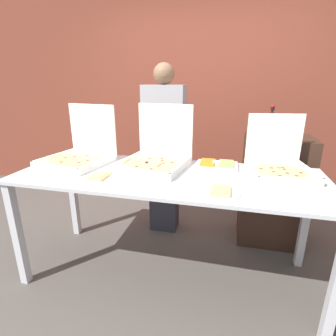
{
  "coord_description": "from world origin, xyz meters",
  "views": [
    {
      "loc": [
        0.43,
        -1.77,
        1.52
      ],
      "look_at": [
        0.0,
        0.0,
        0.93
      ],
      "focal_mm": 28.0,
      "sensor_mm": 36.0,
      "label": 1
    }
  ],
  "objects_px": {
    "pizza_box_far_right": "(279,163)",
    "veggie_tray": "(217,165)",
    "pizza_box_near_left": "(156,156)",
    "paper_plate_front_left": "(99,177)",
    "soda_can_silver": "(292,132)",
    "paper_plate_front_center": "(220,191)",
    "soda_bottle": "(271,124)",
    "person_guest_plaid": "(164,149)",
    "pizza_box_near_right": "(80,153)",
    "soda_can_colored": "(267,128)"
  },
  "relations": [
    {
      "from": "paper_plate_front_center",
      "to": "pizza_box_far_right",
      "type": "bearing_deg",
      "value": 50.52
    },
    {
      "from": "pizza_box_near_left",
      "to": "veggie_tray",
      "type": "distance_m",
      "value": 0.49
    },
    {
      "from": "pizza_box_near_left",
      "to": "person_guest_plaid",
      "type": "distance_m",
      "value": 0.53
    },
    {
      "from": "person_guest_plaid",
      "to": "pizza_box_far_right",
      "type": "bearing_deg",
      "value": 154.5
    },
    {
      "from": "paper_plate_front_left",
      "to": "soda_can_silver",
      "type": "xyz_separation_m",
      "value": [
        1.39,
        0.84,
        0.23
      ]
    },
    {
      "from": "paper_plate_front_left",
      "to": "soda_bottle",
      "type": "relative_size",
      "value": 0.77
    },
    {
      "from": "soda_can_colored",
      "to": "pizza_box_near_left",
      "type": "bearing_deg",
      "value": -144.74
    },
    {
      "from": "person_guest_plaid",
      "to": "soda_can_silver",
      "type": "bearing_deg",
      "value": 177.11
    },
    {
      "from": "paper_plate_front_center",
      "to": "soda_bottle",
      "type": "xyz_separation_m",
      "value": [
        0.37,
        0.93,
        0.29
      ]
    },
    {
      "from": "pizza_box_far_right",
      "to": "paper_plate_front_center",
      "type": "height_order",
      "value": "pizza_box_far_right"
    },
    {
      "from": "pizza_box_near_right",
      "to": "soda_can_colored",
      "type": "height_order",
      "value": "pizza_box_near_right"
    },
    {
      "from": "pizza_box_near_right",
      "to": "pizza_box_far_right",
      "type": "bearing_deg",
      "value": 13.54
    },
    {
      "from": "soda_bottle",
      "to": "soda_can_colored",
      "type": "relative_size",
      "value": 2.29
    },
    {
      "from": "pizza_box_near_left",
      "to": "person_guest_plaid",
      "type": "relative_size",
      "value": 0.33
    },
    {
      "from": "soda_bottle",
      "to": "pizza_box_near_right",
      "type": "bearing_deg",
      "value": -160.56
    },
    {
      "from": "pizza_box_far_right",
      "to": "veggie_tray",
      "type": "xyz_separation_m",
      "value": [
        -0.45,
        0.02,
        -0.05
      ]
    },
    {
      "from": "pizza_box_near_right",
      "to": "paper_plate_front_center",
      "type": "relative_size",
      "value": 2.3
    },
    {
      "from": "pizza_box_far_right",
      "to": "soda_can_colored",
      "type": "distance_m",
      "value": 0.62
    },
    {
      "from": "soda_bottle",
      "to": "person_guest_plaid",
      "type": "relative_size",
      "value": 0.17
    },
    {
      "from": "veggie_tray",
      "to": "person_guest_plaid",
      "type": "bearing_deg",
      "value": 140.46
    },
    {
      "from": "paper_plate_front_left",
      "to": "veggie_tray",
      "type": "xyz_separation_m",
      "value": [
        0.79,
        0.44,
        0.01
      ]
    },
    {
      "from": "soda_can_silver",
      "to": "person_guest_plaid",
      "type": "xyz_separation_m",
      "value": [
        -1.15,
        0.06,
        -0.23
      ]
    },
    {
      "from": "pizza_box_near_right",
      "to": "paper_plate_front_left",
      "type": "distance_m",
      "value": 0.47
    },
    {
      "from": "veggie_tray",
      "to": "paper_plate_front_center",
      "type": "bearing_deg",
      "value": -83.76
    },
    {
      "from": "pizza_box_near_left",
      "to": "pizza_box_far_right",
      "type": "distance_m",
      "value": 0.93
    },
    {
      "from": "pizza_box_near_right",
      "to": "soda_can_colored",
      "type": "xyz_separation_m",
      "value": [
        1.55,
        0.69,
        0.16
      ]
    },
    {
      "from": "pizza_box_near_left",
      "to": "soda_bottle",
      "type": "xyz_separation_m",
      "value": [
        0.9,
        0.49,
        0.22
      ]
    },
    {
      "from": "veggie_tray",
      "to": "pizza_box_near_left",
      "type": "bearing_deg",
      "value": -172.31
    },
    {
      "from": "pizza_box_near_right",
      "to": "veggie_tray",
      "type": "bearing_deg",
      "value": 16.17
    },
    {
      "from": "soda_can_silver",
      "to": "soda_can_colored",
      "type": "height_order",
      "value": "same"
    },
    {
      "from": "soda_bottle",
      "to": "soda_can_silver",
      "type": "xyz_separation_m",
      "value": [
        0.18,
        -0.03,
        -0.06
      ]
    },
    {
      "from": "paper_plate_front_center",
      "to": "soda_bottle",
      "type": "distance_m",
      "value": 1.04
    },
    {
      "from": "pizza_box_far_right",
      "to": "veggie_tray",
      "type": "distance_m",
      "value": 0.46
    },
    {
      "from": "soda_bottle",
      "to": "paper_plate_front_left",
      "type": "bearing_deg",
      "value": -144.55
    },
    {
      "from": "veggie_tray",
      "to": "paper_plate_front_left",
      "type": "bearing_deg",
      "value": -150.92
    },
    {
      "from": "paper_plate_front_center",
      "to": "veggie_tray",
      "type": "distance_m",
      "value": 0.51
    },
    {
      "from": "soda_bottle",
      "to": "soda_can_colored",
      "type": "height_order",
      "value": "soda_bottle"
    },
    {
      "from": "soda_bottle",
      "to": "person_guest_plaid",
      "type": "distance_m",
      "value": 1.02
    },
    {
      "from": "pizza_box_far_right",
      "to": "paper_plate_front_left",
      "type": "distance_m",
      "value": 1.32
    },
    {
      "from": "pizza_box_near_left",
      "to": "soda_bottle",
      "type": "bearing_deg",
      "value": 36.7
    },
    {
      "from": "soda_bottle",
      "to": "soda_can_silver",
      "type": "bearing_deg",
      "value": -9.91
    },
    {
      "from": "pizza_box_near_right",
      "to": "paper_plate_front_center",
      "type": "bearing_deg",
      "value": -7.88
    },
    {
      "from": "pizza_box_near_right",
      "to": "veggie_tray",
      "type": "xyz_separation_m",
      "value": [
        1.13,
        0.12,
        -0.06
      ]
    },
    {
      "from": "pizza_box_far_right",
      "to": "veggie_tray",
      "type": "bearing_deg",
      "value": 167.33
    },
    {
      "from": "pizza_box_near_left",
      "to": "pizza_box_near_right",
      "type": "bearing_deg",
      "value": -166.66
    },
    {
      "from": "paper_plate_front_left",
      "to": "veggie_tray",
      "type": "distance_m",
      "value": 0.91
    },
    {
      "from": "pizza_box_far_right",
      "to": "pizza_box_near_left",
      "type": "bearing_deg",
      "value": 172.88
    },
    {
      "from": "paper_plate_front_left",
      "to": "soda_can_silver",
      "type": "height_order",
      "value": "soda_can_silver"
    },
    {
      "from": "pizza_box_far_right",
      "to": "soda_bottle",
      "type": "xyz_separation_m",
      "value": [
        -0.03,
        0.45,
        0.22
      ]
    },
    {
      "from": "paper_plate_front_left",
      "to": "veggie_tray",
      "type": "bearing_deg",
      "value": 29.08
    }
  ]
}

